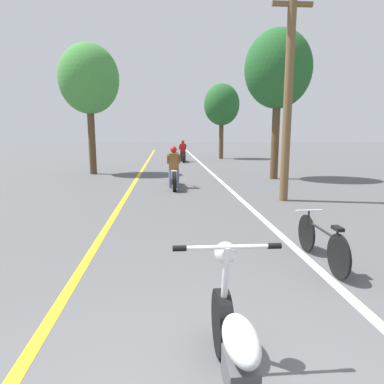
{
  "coord_description": "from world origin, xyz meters",
  "views": [
    {
      "loc": [
        -0.45,
        -1.99,
        1.97
      ],
      "look_at": [
        0.01,
        4.06,
        0.9
      ],
      "focal_mm": 32.0,
      "sensor_mm": 36.0,
      "label": 1
    }
  ],
  "objects_px": {
    "utility_pole": "(288,92)",
    "roadside_tree_right_near": "(278,70)",
    "motorcycle_rider_lead": "(174,172)",
    "motorcycle_rider_far": "(183,154)",
    "roadside_tree_left": "(89,80)",
    "motorcycle_foreground": "(239,361)",
    "bicycle_parked": "(321,242)",
    "roadside_tree_right_far": "(222,105)"
  },
  "relations": [
    {
      "from": "utility_pole",
      "to": "motorcycle_foreground",
      "type": "bearing_deg",
      "value": -111.34
    },
    {
      "from": "bicycle_parked",
      "to": "motorcycle_rider_lead",
      "type": "bearing_deg",
      "value": 105.7
    },
    {
      "from": "roadside_tree_right_far",
      "to": "roadside_tree_left",
      "type": "height_order",
      "value": "roadside_tree_left"
    },
    {
      "from": "utility_pole",
      "to": "roadside_tree_left",
      "type": "xyz_separation_m",
      "value": [
        -6.82,
        6.86,
        1.25
      ]
    },
    {
      "from": "roadside_tree_left",
      "to": "motorcycle_rider_lead",
      "type": "xyz_separation_m",
      "value": [
        3.7,
        -4.34,
        -3.73
      ]
    },
    {
      "from": "roadside_tree_right_near",
      "to": "motorcycle_rider_far",
      "type": "height_order",
      "value": "roadside_tree_right_near"
    },
    {
      "from": "roadside_tree_right_near",
      "to": "motorcycle_foreground",
      "type": "distance_m",
      "value": 13.32
    },
    {
      "from": "utility_pole",
      "to": "roadside_tree_right_near",
      "type": "relative_size",
      "value": 0.98
    },
    {
      "from": "roadside_tree_right_near",
      "to": "motorcycle_rider_lead",
      "type": "bearing_deg",
      "value": -154.23
    },
    {
      "from": "roadside_tree_right_far",
      "to": "motorcycle_foreground",
      "type": "bearing_deg",
      "value": -98.82
    },
    {
      "from": "roadside_tree_left",
      "to": "motorcycle_foreground",
      "type": "distance_m",
      "value": 15.32
    },
    {
      "from": "motorcycle_rider_lead",
      "to": "roadside_tree_left",
      "type": "bearing_deg",
      "value": 130.48
    },
    {
      "from": "motorcycle_rider_far",
      "to": "roadside_tree_left",
      "type": "bearing_deg",
      "value": -125.8
    },
    {
      "from": "motorcycle_rider_lead",
      "to": "utility_pole",
      "type": "bearing_deg",
      "value": -38.94
    },
    {
      "from": "utility_pole",
      "to": "roadside_tree_right_far",
      "type": "relative_size",
      "value": 1.1
    },
    {
      "from": "utility_pole",
      "to": "roadside_tree_right_near",
      "type": "bearing_deg",
      "value": 75.71
    },
    {
      "from": "utility_pole",
      "to": "motorcycle_foreground",
      "type": "relative_size",
      "value": 2.88
    },
    {
      "from": "utility_pole",
      "to": "motorcycle_rider_far",
      "type": "bearing_deg",
      "value": 99.82
    },
    {
      "from": "motorcycle_foreground",
      "to": "motorcycle_rider_lead",
      "type": "height_order",
      "value": "motorcycle_rider_lead"
    },
    {
      "from": "roadside_tree_right_far",
      "to": "motorcycle_foreground",
      "type": "height_order",
      "value": "roadside_tree_right_far"
    },
    {
      "from": "roadside_tree_right_far",
      "to": "bicycle_parked",
      "type": "relative_size",
      "value": 3.17
    },
    {
      "from": "roadside_tree_left",
      "to": "motorcycle_rider_lead",
      "type": "bearing_deg",
      "value": -49.52
    },
    {
      "from": "roadside_tree_right_far",
      "to": "roadside_tree_left",
      "type": "xyz_separation_m",
      "value": [
        -7.49,
        -8.76,
        0.43
      ]
    },
    {
      "from": "motorcycle_foreground",
      "to": "roadside_tree_left",
      "type": "bearing_deg",
      "value": 105.31
    },
    {
      "from": "motorcycle_rider_lead",
      "to": "roadside_tree_right_near",
      "type": "bearing_deg",
      "value": 25.77
    },
    {
      "from": "roadside_tree_right_near",
      "to": "roadside_tree_right_far",
      "type": "height_order",
      "value": "roadside_tree_right_near"
    },
    {
      "from": "utility_pole",
      "to": "motorcycle_rider_lead",
      "type": "bearing_deg",
      "value": 141.06
    },
    {
      "from": "roadside_tree_right_far",
      "to": "motorcycle_rider_lead",
      "type": "relative_size",
      "value": 2.49
    },
    {
      "from": "roadside_tree_right_near",
      "to": "bicycle_parked",
      "type": "distance_m",
      "value": 10.44
    },
    {
      "from": "utility_pole",
      "to": "bicycle_parked",
      "type": "bearing_deg",
      "value": -102.72
    },
    {
      "from": "roadside_tree_right_near",
      "to": "roadside_tree_left",
      "type": "xyz_separation_m",
      "value": [
        -7.99,
        2.27,
        -0.13
      ]
    },
    {
      "from": "roadside_tree_right_far",
      "to": "motorcycle_rider_far",
      "type": "height_order",
      "value": "roadside_tree_right_far"
    },
    {
      "from": "motorcycle_rider_lead",
      "to": "bicycle_parked",
      "type": "relative_size",
      "value": 1.27
    },
    {
      "from": "utility_pole",
      "to": "bicycle_parked",
      "type": "xyz_separation_m",
      "value": [
        -1.07,
        -4.76,
        -2.7
      ]
    },
    {
      "from": "roadside_tree_right_near",
      "to": "motorcycle_foreground",
      "type": "relative_size",
      "value": 2.94
    },
    {
      "from": "utility_pole",
      "to": "roadside_tree_left",
      "type": "relative_size",
      "value": 1.0
    },
    {
      "from": "roadside_tree_left",
      "to": "bicycle_parked",
      "type": "relative_size",
      "value": 3.47
    },
    {
      "from": "bicycle_parked",
      "to": "motorcycle_rider_far",
      "type": "bearing_deg",
      "value": 93.84
    },
    {
      "from": "utility_pole",
      "to": "motorcycle_rider_far",
      "type": "distance_m",
      "value": 13.59
    },
    {
      "from": "roadside_tree_right_far",
      "to": "motorcycle_foreground",
      "type": "xyz_separation_m",
      "value": [
        -3.58,
        -23.06,
        -3.45
      ]
    },
    {
      "from": "utility_pole",
      "to": "roadside_tree_left",
      "type": "bearing_deg",
      "value": 134.85
    },
    {
      "from": "roadside_tree_right_far",
      "to": "roadside_tree_left",
      "type": "distance_m",
      "value": 11.54
    }
  ]
}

